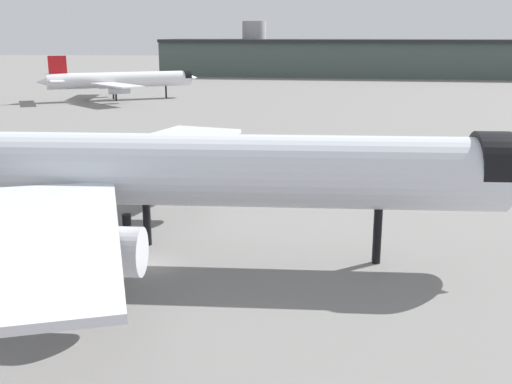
% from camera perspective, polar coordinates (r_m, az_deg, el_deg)
% --- Properties ---
extents(ground, '(900.00, 900.00, 0.00)m').
position_cam_1_polar(ground, '(47.68, -10.28, -6.79)').
color(ground, slate).
extents(airliner_near_gate, '(57.04, 52.10, 15.93)m').
position_cam_1_polar(airliner_near_gate, '(47.09, -8.71, 1.95)').
color(airliner_near_gate, silver).
rests_on(airliner_near_gate, ground).
extents(airliner_far_taxiway, '(39.46, 35.56, 11.73)m').
position_cam_1_polar(airliner_far_taxiway, '(168.88, -12.59, 10.16)').
color(airliner_far_taxiway, white).
rests_on(airliner_far_taxiway, ground).
extents(terminal_building, '(169.18, 37.59, 22.22)m').
position_cam_1_polar(terminal_building, '(260.87, 9.90, 12.28)').
color(terminal_building, '#475651').
rests_on(terminal_building, ground).
extents(baggage_tug_wing, '(3.52, 2.62, 1.85)m').
position_cam_1_polar(baggage_tug_wing, '(82.51, -9.76, 3.04)').
color(baggage_tug_wing, black).
rests_on(baggage_tug_wing, ground).
extents(traffic_cone_near_nose, '(0.49, 0.49, 0.61)m').
position_cam_1_polar(traffic_cone_near_nose, '(80.07, -16.22, 1.83)').
color(traffic_cone_near_nose, '#F2600C').
rests_on(traffic_cone_near_nose, ground).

